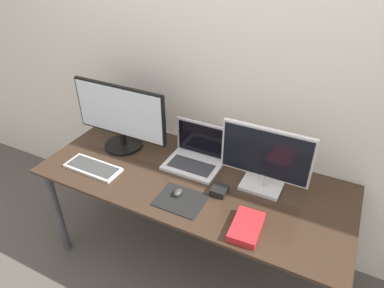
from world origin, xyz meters
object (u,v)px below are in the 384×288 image
Objects in this scene: monitor_left at (120,117)px; monitor_right at (265,158)px; mouse at (178,192)px; book at (246,227)px; power_brick at (219,191)px; laptop at (196,154)px; keyboard at (93,168)px.

monitor_right is (0.94, 0.00, -0.02)m from monitor_left.
mouse is (-0.38, -0.27, -0.18)m from monitor_right.
power_brick is at bearing 139.99° from book.
monitor_left is 1.33× the size of monitor_right.
mouse is at bearing -144.85° from monitor_right.
monitor_right is at bearing 0.00° from monitor_left.
monitor_left reaches higher than monitor_right.
keyboard is at bearing -147.37° from laptop.
monitor_left is 1.04m from book.
keyboard is 0.57m from mouse.
power_brick reaches higher than keyboard.
keyboard is at bearing 177.13° from book.
power_brick is (0.75, -0.15, -0.20)m from monitor_left.
power_brick is at bearing 30.81° from mouse.
monitor_left is 0.65m from mouse.
keyboard is (-0.95, -0.29, -0.19)m from monitor_right.
monitor_right is at bearing 35.15° from mouse.
mouse is (0.56, -0.27, -0.20)m from monitor_left.
monitor_left reaches higher than book.
monitor_right reaches higher than mouse.
power_brick reaches higher than mouse.
monitor_left is at bearing 168.34° from power_brick.
keyboard is at bearing -93.08° from monitor_left.
book is (0.03, -0.34, -0.18)m from monitor_right.
keyboard is at bearing -177.99° from mouse.
monitor_right is 0.38m from book.
monitor_right is at bearing 16.88° from keyboard.
monitor_right is at bearing -6.19° from laptop.
monitor_right reaches higher than book.
monitor_right is 1.40× the size of keyboard.
keyboard is at bearing -163.12° from monitor_right.
mouse is at bearing -25.85° from monitor_left.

